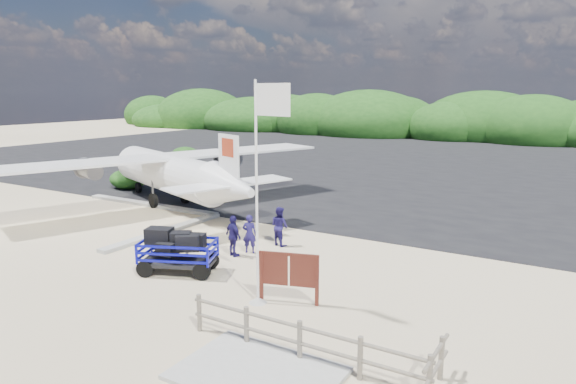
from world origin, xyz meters
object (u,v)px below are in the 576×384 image
crew_b (280,226)px  flagpole (258,303)px  aircraft_large (575,185)px  aircraft_small (307,152)px  crew_a (249,234)px  crew_c (233,236)px  signboard (289,303)px  baggage_cart (179,273)px

crew_b → flagpole: bearing=131.6°
aircraft_large → aircraft_small: (-24.24, 6.87, 0.00)m
crew_a → crew_c: bearing=45.4°
crew_b → aircraft_large: aircraft_large is taller
crew_c → crew_a: bearing=-91.2°
signboard → crew_b: (-3.27, 4.76, 0.80)m
crew_c → crew_b: bearing=-88.3°
baggage_cart → crew_c: 2.60m
flagpole → crew_c: size_ratio=4.10×
crew_b → aircraft_small: bearing=-47.0°
crew_c → aircraft_large: 26.04m
aircraft_large → flagpole: bearing=96.5°
aircraft_large → crew_c: bearing=87.8°
flagpole → crew_a: size_ratio=4.28×
signboard → crew_b: 5.83m
flagpole → crew_b: 5.85m
signboard → crew_c: size_ratio=1.21×
baggage_cart → aircraft_large: 28.47m
crew_a → aircraft_large: 25.33m
flagpole → signboard: size_ratio=3.39×
flagpole → crew_a: (-2.96, 3.80, 0.76)m
crew_b → aircraft_small: (-14.47, 28.58, -0.80)m
crew_a → aircraft_small: 33.13m
baggage_cart → aircraft_large: size_ratio=0.15×
flagpole → crew_b: flagpole is taller
signboard → aircraft_large: size_ratio=0.10×
crew_a → aircraft_small: bearing=-87.3°
baggage_cart → crew_c: bearing=54.4°
baggage_cart → aircraft_large: aircraft_large is taller
baggage_cart → crew_a: 3.28m
baggage_cart → crew_b: 4.76m
crew_c → aircraft_large: size_ratio=0.09×
crew_b → aircraft_small: 32.04m
crew_a → aircraft_large: (10.25, 23.15, -0.76)m
crew_c → aircraft_small: (-13.72, 30.68, -0.79)m
flagpole → crew_c: 4.57m
crew_a → crew_c: size_ratio=0.96×
crew_b → aircraft_small: size_ratio=0.22×
crew_a → crew_b: size_ratio=0.95×
crew_c → aircraft_small: size_ratio=0.22×
crew_a → aircraft_large: bearing=-136.1°
signboard → crew_a: crew_a is taller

